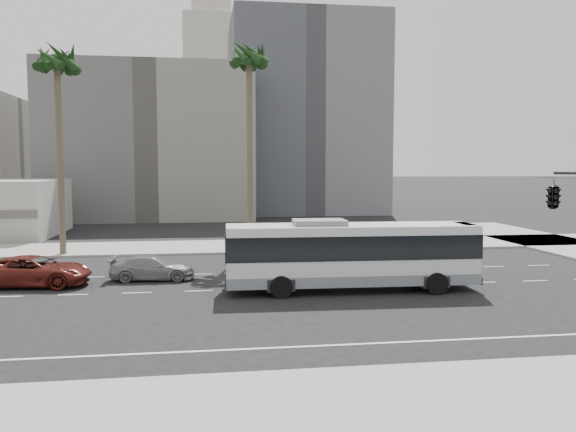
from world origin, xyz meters
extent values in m
plane|color=black|center=(0.00, 0.00, 0.00)|extent=(700.00, 700.00, 0.00)
cube|color=gray|center=(0.00, 15.50, 0.07)|extent=(120.00, 7.00, 0.15)
cube|color=gray|center=(0.00, -15.50, 0.07)|extent=(120.00, 7.00, 0.15)
cube|color=#64615D|center=(-12.00, 45.00, 9.00)|extent=(24.00, 18.00, 18.00)
cube|color=#4F5156|center=(8.00, 52.00, 13.00)|extent=(20.00, 20.00, 26.00)
cube|color=beige|center=(-2.00, 250.00, 22.00)|extent=(42.00, 42.00, 44.00)
cube|color=beige|center=(-2.00, 250.00, 60.00)|extent=(26.00, 26.00, 32.00)
cube|color=#5A5C62|center=(45.00, 230.00, 35.00)|extent=(26.00, 26.00, 70.00)
cube|color=#5A5C62|center=(70.00, 260.00, 30.00)|extent=(22.00, 22.00, 60.00)
cube|color=silver|center=(1.52, -0.87, 1.92)|extent=(12.44, 3.13, 2.77)
cube|color=black|center=(1.52, -0.87, 2.29)|extent=(12.50, 3.19, 1.17)
cube|color=slate|center=(1.52, -0.87, 0.69)|extent=(12.46, 3.17, 0.53)
cube|color=slate|center=(-0.08, -0.87, 3.41)|extent=(2.61, 1.79, 0.32)
cube|color=#262628|center=(7.38, -0.87, 3.14)|extent=(0.70, 1.94, 0.32)
cylinder|color=black|center=(5.46, -2.24, 0.53)|extent=(1.07, 0.32, 1.07)
cylinder|color=black|center=(5.46, 0.49, 0.53)|extent=(1.07, 0.32, 1.07)
cylinder|color=black|center=(-2.10, -2.24, 0.53)|extent=(1.07, 0.32, 1.07)
cylinder|color=black|center=(-2.10, 0.49, 0.53)|extent=(1.07, 0.32, 1.07)
imported|color=gray|center=(-8.54, 3.31, 0.66)|extent=(2.06, 4.63, 1.32)
imported|color=#5F1C15|center=(-14.44, 2.45, 0.79)|extent=(3.19, 5.92, 1.58)
imported|color=#262628|center=(6.30, -10.11, 5.24)|extent=(2.76, 1.65, 1.11)
cylinder|color=brown|center=(-2.44, 12.89, 6.86)|extent=(0.38, 0.38, 13.72)
cylinder|color=brown|center=(-15.48, 12.98, 6.54)|extent=(0.41, 0.41, 13.07)
camera|label=1|loc=(-5.61, -28.41, 6.13)|focal=35.81mm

